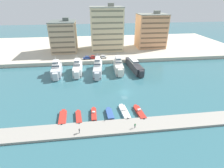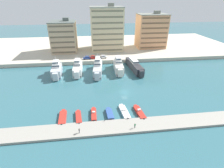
{
  "view_description": "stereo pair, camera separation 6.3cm",
  "coord_description": "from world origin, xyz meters",
  "px_view_note": "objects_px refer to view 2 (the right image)",
  "views": [
    {
      "loc": [
        -12.68,
        -59.97,
        34.28
      ],
      "look_at": [
        -4.8,
        2.96,
        2.5
      ],
      "focal_mm": 28.0,
      "sensor_mm": 36.0,
      "label": 1
    },
    {
      "loc": [
        -12.62,
        -59.98,
        34.28
      ],
      "look_at": [
        -4.8,
        2.96,
        2.5
      ],
      "focal_mm": 28.0,
      "sensor_mm": 36.0,
      "label": 2
    }
  ],
  "objects_px": {
    "yacht_silver_far_left": "(57,70)",
    "motorboat_blue_center_left": "(110,114)",
    "yacht_silver_mid_left": "(98,68)",
    "motorboat_red_mid_left": "(94,114)",
    "yacht_ivory_center_left": "(118,66)",
    "car_grey_mid_left": "(98,57)",
    "yacht_charcoal_center": "(134,66)",
    "pedestrian_near_edge": "(79,130)",
    "motorboat_white_center": "(124,112)",
    "car_blue_far_left": "(87,58)",
    "motorboat_red_far_left": "(63,117)",
    "motorboat_red_left": "(79,117)",
    "yacht_white_left": "(78,68)",
    "car_white_center_left": "(103,57)",
    "pedestrian_mid_deck": "(135,125)",
    "car_red_left": "(93,57)",
    "motorboat_red_center_right": "(139,112)"
  },
  "relations": [
    {
      "from": "yacht_charcoal_center",
      "to": "pedestrian_mid_deck",
      "type": "bearing_deg",
      "value": -103.38
    },
    {
      "from": "yacht_ivory_center_left",
      "to": "car_grey_mid_left",
      "type": "distance_m",
      "value": 18.01
    },
    {
      "from": "motorboat_red_mid_left",
      "to": "pedestrian_near_edge",
      "type": "xyz_separation_m",
      "value": [
        -4.2,
        -8.3,
        1.15
      ]
    },
    {
      "from": "yacht_white_left",
      "to": "car_blue_far_left",
      "type": "xyz_separation_m",
      "value": [
        4.52,
        15.05,
        0.51
      ]
    },
    {
      "from": "yacht_ivory_center_left",
      "to": "car_red_left",
      "type": "height_order",
      "value": "yacht_ivory_center_left"
    },
    {
      "from": "motorboat_red_far_left",
      "to": "car_white_center_left",
      "type": "bearing_deg",
      "value": 72.11
    },
    {
      "from": "car_red_left",
      "to": "pedestrian_near_edge",
      "type": "relative_size",
      "value": 2.61
    },
    {
      "from": "yacht_white_left",
      "to": "pedestrian_near_edge",
      "type": "xyz_separation_m",
      "value": [
        2.59,
        -44.55,
        -0.89
      ]
    },
    {
      "from": "yacht_silver_mid_left",
      "to": "car_white_center_left",
      "type": "bearing_deg",
      "value": 76.63
    },
    {
      "from": "pedestrian_near_edge",
      "to": "pedestrian_mid_deck",
      "type": "relative_size",
      "value": 1.01
    },
    {
      "from": "motorboat_red_far_left",
      "to": "motorboat_blue_center_left",
      "type": "relative_size",
      "value": 1.21
    },
    {
      "from": "pedestrian_near_edge",
      "to": "motorboat_red_far_left",
      "type": "bearing_deg",
      "value": 124.8
    },
    {
      "from": "yacht_charcoal_center",
      "to": "motorboat_white_center",
      "type": "xyz_separation_m",
      "value": [
        -12.26,
        -37.08,
        -1.75
      ]
    },
    {
      "from": "motorboat_red_left",
      "to": "pedestrian_near_edge",
      "type": "bearing_deg",
      "value": -85.42
    },
    {
      "from": "motorboat_red_left",
      "to": "car_red_left",
      "type": "distance_m",
      "value": 52.83
    },
    {
      "from": "yacht_white_left",
      "to": "yacht_charcoal_center",
      "type": "height_order",
      "value": "yacht_white_left"
    },
    {
      "from": "yacht_charcoal_center",
      "to": "motorboat_white_center",
      "type": "bearing_deg",
      "value": -108.29
    },
    {
      "from": "yacht_white_left",
      "to": "motorboat_red_center_right",
      "type": "relative_size",
      "value": 1.97
    },
    {
      "from": "yacht_white_left",
      "to": "motorboat_white_center",
      "type": "height_order",
      "value": "yacht_white_left"
    },
    {
      "from": "motorboat_blue_center_left",
      "to": "car_blue_far_left",
      "type": "xyz_separation_m",
      "value": [
        -7.33,
        51.69,
        2.55
      ]
    },
    {
      "from": "motorboat_red_far_left",
      "to": "motorboat_white_center",
      "type": "relative_size",
      "value": 0.94
    },
    {
      "from": "yacht_silver_far_left",
      "to": "yacht_white_left",
      "type": "xyz_separation_m",
      "value": [
        9.97,
        1.24,
        -0.07
      ]
    },
    {
      "from": "yacht_charcoal_center",
      "to": "motorboat_red_mid_left",
      "type": "bearing_deg",
      "value": -120.83
    },
    {
      "from": "motorboat_red_center_right",
      "to": "car_grey_mid_left",
      "type": "xyz_separation_m",
      "value": [
        -10.93,
        52.42,
        2.55
      ]
    },
    {
      "from": "motorboat_red_center_right",
      "to": "car_white_center_left",
      "type": "relative_size",
      "value": 1.97
    },
    {
      "from": "car_white_center_left",
      "to": "pedestrian_near_edge",
      "type": "distance_m",
      "value": 61.29
    },
    {
      "from": "car_grey_mid_left",
      "to": "pedestrian_near_edge",
      "type": "distance_m",
      "value": 60.58
    },
    {
      "from": "motorboat_blue_center_left",
      "to": "motorboat_red_mid_left",
      "type": "bearing_deg",
      "value": 175.59
    },
    {
      "from": "yacht_ivory_center_left",
      "to": "pedestrian_near_edge",
      "type": "bearing_deg",
      "value": -111.68
    },
    {
      "from": "motorboat_blue_center_left",
      "to": "car_white_center_left",
      "type": "relative_size",
      "value": 1.59
    },
    {
      "from": "motorboat_red_mid_left",
      "to": "motorboat_red_center_right",
      "type": "xyz_separation_m",
      "value": [
        14.83,
        -0.7,
        -0.0
      ]
    },
    {
      "from": "car_blue_far_left",
      "to": "car_grey_mid_left",
      "type": "xyz_separation_m",
      "value": [
        6.16,
        0.43,
        0.0
      ]
    },
    {
      "from": "car_blue_far_left",
      "to": "car_white_center_left",
      "type": "distance_m",
      "value": 9.41
    },
    {
      "from": "motorboat_red_far_left",
      "to": "car_blue_far_left",
      "type": "distance_m",
      "value": 52.23
    },
    {
      "from": "car_white_center_left",
      "to": "yacht_silver_mid_left",
      "type": "bearing_deg",
      "value": -103.37
    },
    {
      "from": "yacht_ivory_center_left",
      "to": "yacht_charcoal_center",
      "type": "height_order",
      "value": "yacht_ivory_center_left"
    },
    {
      "from": "car_white_center_left",
      "to": "pedestrian_near_edge",
      "type": "bearing_deg",
      "value": -100.65
    },
    {
      "from": "yacht_white_left",
      "to": "motorboat_white_center",
      "type": "relative_size",
      "value": 1.88
    },
    {
      "from": "yacht_silver_far_left",
      "to": "motorboat_blue_center_left",
      "type": "height_order",
      "value": "yacht_silver_far_left"
    },
    {
      "from": "yacht_charcoal_center",
      "to": "pedestrian_near_edge",
      "type": "bearing_deg",
      "value": -120.13
    },
    {
      "from": "car_blue_far_left",
      "to": "motorboat_red_far_left",
      "type": "bearing_deg",
      "value": -98.24
    },
    {
      "from": "motorboat_red_left",
      "to": "yacht_white_left",
      "type": "bearing_deg",
      "value": 93.07
    },
    {
      "from": "motorboat_red_mid_left",
      "to": "car_grey_mid_left",
      "type": "height_order",
      "value": "car_grey_mid_left"
    },
    {
      "from": "yacht_silver_far_left",
      "to": "motorboat_red_far_left",
      "type": "bearing_deg",
      "value": -78.76
    },
    {
      "from": "yacht_ivory_center_left",
      "to": "yacht_charcoal_center",
      "type": "relative_size",
      "value": 0.78
    },
    {
      "from": "yacht_silver_mid_left",
      "to": "motorboat_red_mid_left",
      "type": "distance_m",
      "value": 35.47
    },
    {
      "from": "car_grey_mid_left",
      "to": "yacht_silver_far_left",
      "type": "bearing_deg",
      "value": -141.01
    },
    {
      "from": "car_grey_mid_left",
      "to": "pedestrian_mid_deck",
      "type": "height_order",
      "value": "car_grey_mid_left"
    },
    {
      "from": "motorboat_red_far_left",
      "to": "motorboat_red_center_right",
      "type": "xyz_separation_m",
      "value": [
        24.57,
        -0.37,
        0.06
      ]
    },
    {
      "from": "car_red_left",
      "to": "car_grey_mid_left",
      "type": "bearing_deg",
      "value": 1.92
    }
  ]
}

